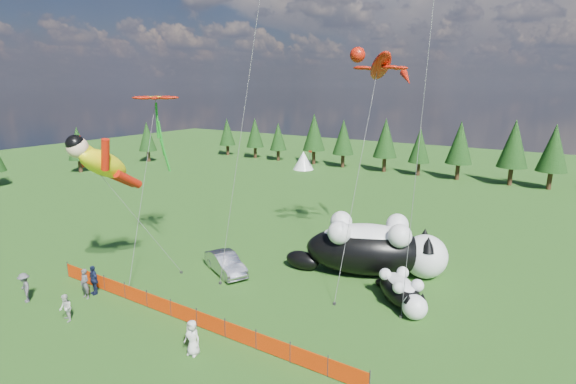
% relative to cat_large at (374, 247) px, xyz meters
% --- Properties ---
extents(ground, '(160.00, 160.00, 0.00)m').
position_rel_cat_large_xyz_m(ground, '(-6.31, -8.80, -1.92)').
color(ground, '#0E370A').
rests_on(ground, ground).
extents(safety_fence, '(22.06, 0.06, 1.10)m').
position_rel_cat_large_xyz_m(safety_fence, '(-6.31, -11.80, -1.42)').
color(safety_fence, '#262626').
rests_on(safety_fence, ground).
extents(tree_line, '(90.00, 4.00, 8.00)m').
position_rel_cat_large_xyz_m(tree_line, '(-6.31, 36.20, 2.08)').
color(tree_line, black).
rests_on(tree_line, ground).
extents(festival_tents, '(50.00, 3.20, 2.80)m').
position_rel_cat_large_xyz_m(festival_tents, '(4.69, 31.20, -0.52)').
color(festival_tents, white).
rests_on(festival_tents, ground).
extents(cat_large, '(10.65, 6.90, 4.04)m').
position_rel_cat_large_xyz_m(cat_large, '(0.00, 0.00, 0.00)').
color(cat_large, black).
rests_on(cat_large, ground).
extents(cat_small, '(4.25, 4.22, 1.92)m').
position_rel_cat_large_xyz_m(cat_small, '(3.19, -3.43, -1.01)').
color(cat_small, black).
rests_on(cat_small, ground).
extents(car, '(4.56, 3.26, 1.43)m').
position_rel_cat_large_xyz_m(car, '(-8.68, -5.46, -1.21)').
color(car, '#B9B8BD').
rests_on(car, ground).
extents(spectator_a, '(0.69, 0.46, 1.90)m').
position_rel_cat_large_xyz_m(spectator_a, '(-13.43, -13.05, -0.97)').
color(spectator_a, '#4F4F53').
rests_on(spectator_a, ground).
extents(spectator_b, '(0.88, 0.68, 1.58)m').
position_rel_cat_large_xyz_m(spectator_b, '(-11.79, -15.31, -1.13)').
color(spectator_b, silver).
rests_on(spectator_b, ground).
extents(spectator_c, '(1.20, 0.78, 1.89)m').
position_rel_cat_large_xyz_m(spectator_c, '(-13.50, -12.40, -0.98)').
color(spectator_c, '#161E3E').
rests_on(spectator_c, ground).
extents(spectator_d, '(1.31, 0.92, 1.84)m').
position_rel_cat_large_xyz_m(spectator_d, '(-16.03, -15.30, -1.00)').
color(spectator_d, '#4F4F53').
rests_on(spectator_d, ground).
extents(spectator_e, '(0.93, 0.66, 1.81)m').
position_rel_cat_large_xyz_m(spectator_e, '(-3.64, -13.81, -1.02)').
color(spectator_e, silver).
rests_on(spectator_e, ground).
extents(superhero_kite, '(5.84, 6.55, 10.77)m').
position_rel_cat_large_xyz_m(superhero_kite, '(-13.90, -10.63, 6.07)').
color(superhero_kite, yellow).
rests_on(superhero_kite, ground).
extents(gecko_kite, '(6.32, 12.22, 16.43)m').
position_rel_cat_large_xyz_m(gecko_kite, '(-1.26, 2.84, 12.12)').
color(gecko_kite, '#B61809').
rests_on(gecko_kite, ground).
extents(flower_kite, '(4.32, 7.27, 13.16)m').
position_rel_cat_large_xyz_m(flower_kite, '(-13.95, -6.10, 9.84)').
color(flower_kite, '#B61809').
rests_on(flower_kite, ground).
extents(diamond_kite_a, '(1.32, 4.46, 19.53)m').
position_rel_cat_large_xyz_m(diamond_kite_a, '(-7.11, -3.24, 15.80)').
color(diamond_kite_a, '#0B44AC').
rests_on(diamond_kite_a, ground).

